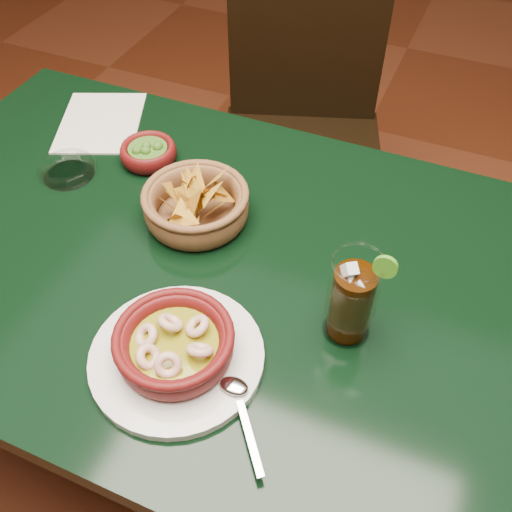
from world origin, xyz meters
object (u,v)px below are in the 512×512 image
at_px(dining_chair, 302,129).
at_px(chip_basket, 196,205).
at_px(dining_table, 190,285).
at_px(cola_drink, 352,299).
at_px(shrimp_plate, 175,347).

xyz_separation_m(dining_chair, chip_basket, (0.02, -0.64, 0.26)).
height_order(dining_table, chip_basket, chip_basket).
height_order(dining_table, cola_drink, cola_drink).
distance_m(dining_table, cola_drink, 0.35).
height_order(dining_chair, chip_basket, dining_chair).
relative_size(dining_table, chip_basket, 5.45).
xyz_separation_m(dining_chair, cola_drink, (0.33, -0.76, 0.30)).
bearing_deg(dining_chair, dining_table, -87.44).
relative_size(dining_table, cola_drink, 6.84).
bearing_deg(cola_drink, dining_table, 169.65).
xyz_separation_m(shrimp_plate, chip_basket, (-0.11, 0.27, 0.00)).
distance_m(dining_table, shrimp_plate, 0.26).
bearing_deg(shrimp_plate, dining_table, 114.88).
distance_m(dining_chair, cola_drink, 0.89).
distance_m(dining_table, dining_chair, 0.72).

